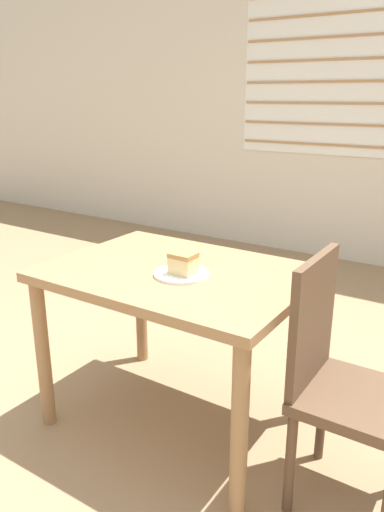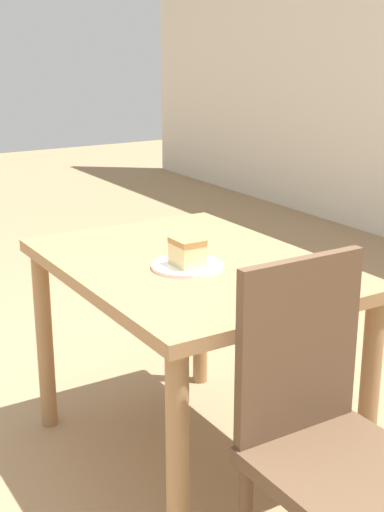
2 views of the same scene
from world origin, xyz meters
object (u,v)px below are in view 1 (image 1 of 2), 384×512
chair_near_window (339,378)px  cake_slice (183,263)px  dining_table_near (178,293)px  plate (182,274)px

chair_near_window → cake_slice: bearing=89.6°
dining_table_near → plate: 0.13m
plate → dining_table_near: bearing=138.1°
chair_near_window → plate: size_ratio=4.03×
plate → cake_slice: 0.05m
dining_table_near → cake_slice: (0.07, -0.06, 0.16)m
chair_near_window → dining_table_near: bearing=85.2°
dining_table_near → plate: bearing=-41.9°
chair_near_window → cake_slice: (-0.64, 0.00, 0.29)m
plate → chair_near_window: bearing=-1.0°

